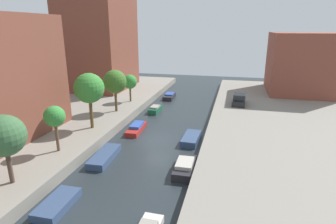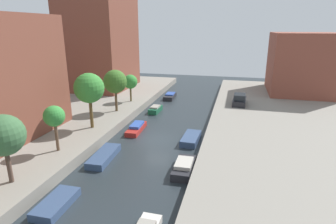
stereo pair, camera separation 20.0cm
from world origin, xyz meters
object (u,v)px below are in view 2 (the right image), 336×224
moored_boat_right_3 (191,139)px  moored_boat_left_3 (136,128)px  apartment_tower_far (100,36)px  moored_boat_left_1 (56,204)px  moored_boat_left_5 (170,96)px  street_tree_3 (89,88)px  parked_car (239,100)px  moored_boat_left_4 (155,109)px  moored_boat_left_2 (104,156)px  low_block_right (302,63)px  street_tree_5 (130,82)px  street_tree_1 (3,136)px  street_tree_4 (115,82)px  moored_boat_right_2 (184,167)px  street_tree_2 (54,117)px

moored_boat_right_3 → moored_boat_left_3: bearing=166.9°
apartment_tower_far → moored_boat_left_1: 35.84m
moored_boat_left_5 → moored_boat_right_3: bearing=-69.5°
street_tree_3 → moored_boat_left_1: street_tree_3 is taller
apartment_tower_far → street_tree_3: (8.72, -19.84, -4.69)m
parked_car → moored_boat_left_4: parked_car is taller
moored_boat_left_2 → street_tree_3: bearing=127.7°
low_block_right → apartment_tower_far: bearing=-172.9°
street_tree_5 → moored_boat_left_4: (4.17, -1.27, -3.50)m
moored_boat_left_3 → street_tree_1: bearing=-106.3°
street_tree_4 → moored_boat_right_2: bearing=-46.3°
apartment_tower_far → street_tree_5: 13.48m
street_tree_4 → moored_boat_left_5: (4.29, 12.08, -4.51)m
street_tree_4 → apartment_tower_far: bearing=123.1°
street_tree_2 → moored_boat_left_4: (4.17, 16.49, -3.78)m
street_tree_3 → moored_boat_left_4: (4.17, 10.33, -4.98)m
street_tree_2 → moored_boat_left_2: bearing=17.7°
street_tree_2 → moored_boat_left_1: (3.96, -6.07, -3.89)m
low_block_right → street_tree_4: size_ratio=2.10×
low_block_right → moored_boat_right_3: (-14.45, -23.02, -5.52)m
street_tree_3 → moored_boat_left_4: size_ratio=1.94×
street_tree_1 → street_tree_5: size_ratio=1.26×
street_tree_2 → street_tree_5: (0.00, 17.76, -0.27)m
street_tree_2 → street_tree_5: size_ratio=1.04×
moored_boat_left_1 → street_tree_4: bearing=102.0°
apartment_tower_far → street_tree_4: size_ratio=3.35×
street_tree_1 → street_tree_3: street_tree_3 is taller
street_tree_1 → street_tree_2: bearing=90.0°
low_block_right → moored_boat_right_3: bearing=-122.1°
street_tree_1 → moored_boat_left_3: (4.16, 14.19, -4.19)m
street_tree_1 → street_tree_4: bearing=90.0°
street_tree_2 → street_tree_3: bearing=90.0°
street_tree_3 → street_tree_5: bearing=90.0°
street_tree_3 → apartment_tower_far: bearing=113.7°
apartment_tower_far → moored_boat_left_4: apartment_tower_far is taller
street_tree_2 → street_tree_4: 12.64m
moored_boat_left_5 → moored_boat_right_2: 24.96m
street_tree_2 → low_block_right: bearing=50.1°
parked_car → moored_boat_left_2: 22.11m
moored_boat_right_2 → street_tree_4: bearing=133.7°
street_tree_2 → moored_boat_left_1: bearing=-56.9°
street_tree_1 → street_tree_5: 23.22m
street_tree_3 → moored_boat_right_2: (11.35, -5.41, -4.96)m
street_tree_3 → moored_boat_left_4: street_tree_3 is taller
moored_boat_left_2 → moored_boat_left_4: (0.35, 15.27, 0.09)m
street_tree_1 → moored_boat_left_1: (3.96, -0.62, -4.26)m
moored_boat_left_1 → moored_boat_left_4: 22.56m
street_tree_5 → street_tree_2: bearing=-90.0°
parked_car → street_tree_5: bearing=-172.4°
moored_boat_left_3 → moored_boat_right_3: bearing=-13.1°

